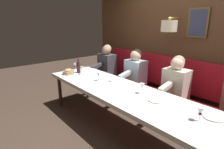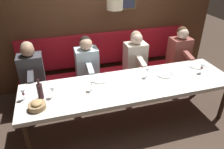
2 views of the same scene
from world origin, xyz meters
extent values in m
plane|color=#423328|center=(0.00, 0.00, 0.00)|extent=(12.00, 12.00, 0.00)
cube|color=silver|center=(0.00, 0.00, 0.71)|extent=(0.90, 3.23, 0.06)
cylinder|color=#301E12|center=(-0.35, 1.51, 0.34)|extent=(0.07, 0.07, 0.68)
cylinder|color=#301E12|center=(0.35, 1.51, 0.34)|extent=(0.07, 0.07, 0.68)
cube|color=red|center=(0.89, 0.00, 0.23)|extent=(0.52, 3.43, 0.45)
cube|color=#51331E|center=(1.48, 0.00, 1.45)|extent=(0.10, 4.63, 2.90)
cube|color=red|center=(1.39, 0.00, 0.77)|extent=(0.10, 3.43, 0.64)
cube|color=brown|center=(1.42, -0.44, 1.75)|extent=(0.04, 0.36, 0.50)
cube|color=#2D334C|center=(1.40, -0.44, 1.75)|extent=(0.01, 0.30, 0.44)
cylinder|color=#A37F38|center=(1.25, -0.08, 1.84)|extent=(0.35, 0.02, 0.02)
cylinder|color=beige|center=(1.08, -0.08, 1.70)|extent=(0.28, 0.28, 0.20)
sphere|color=#A37F38|center=(1.08, -0.08, 1.83)|extent=(0.06, 0.06, 0.06)
cube|color=beige|center=(0.89, -0.44, 0.73)|extent=(0.30, 0.40, 0.56)
sphere|color=beige|center=(0.87, -0.44, 1.11)|extent=(0.22, 0.22, 0.22)
sphere|color=tan|center=(0.90, -0.44, 1.14)|extent=(0.20, 0.20, 0.20)
cube|color=beige|center=(0.60, -0.44, 0.77)|extent=(0.33, 0.09, 0.14)
cube|color=silver|center=(0.89, 0.49, 0.73)|extent=(0.30, 0.40, 0.56)
sphere|color=#D1A889|center=(0.87, 0.49, 1.11)|extent=(0.22, 0.22, 0.22)
sphere|color=black|center=(0.90, 0.49, 1.14)|extent=(0.20, 0.20, 0.20)
cube|color=silver|center=(0.60, 0.49, 0.77)|extent=(0.33, 0.09, 0.14)
cube|color=#3D3D42|center=(0.89, 1.44, 0.73)|extent=(0.30, 0.40, 0.56)
sphere|color=#A37A60|center=(0.87, 1.44, 1.11)|extent=(0.22, 0.22, 0.22)
sphere|color=tan|center=(0.90, 1.44, 1.14)|extent=(0.20, 0.20, 0.20)
cube|color=#3D3D42|center=(0.60, 1.44, 0.77)|extent=(0.33, 0.09, 0.14)
cylinder|color=silver|center=(0.23, 0.41, 0.75)|extent=(0.24, 0.24, 0.01)
cube|color=silver|center=(0.21, 0.26, 0.74)|extent=(0.17, 0.02, 0.01)
cube|color=silver|center=(0.25, 0.55, 0.74)|extent=(0.18, 0.02, 0.01)
cylinder|color=silver|center=(0.09, -0.62, 0.75)|extent=(0.24, 0.24, 0.01)
cube|color=silver|center=(0.07, -0.77, 0.74)|extent=(0.17, 0.02, 0.01)
cube|color=silver|center=(0.11, -0.48, 0.74)|extent=(0.18, 0.02, 0.01)
cylinder|color=silver|center=(0.20, -1.32, 0.75)|extent=(0.24, 0.24, 0.01)
cube|color=silver|center=(0.22, -1.17, 0.74)|extent=(0.18, 0.04, 0.01)
cylinder|color=silver|center=(0.13, -0.33, 0.74)|extent=(0.06, 0.06, 0.00)
cylinder|color=silver|center=(0.13, -0.33, 0.78)|extent=(0.01, 0.01, 0.07)
cone|color=silver|center=(0.13, -0.33, 0.86)|extent=(0.07, 0.07, 0.08)
cylinder|color=silver|center=(0.00, -1.24, 0.74)|extent=(0.06, 0.06, 0.00)
cylinder|color=silver|center=(0.00, -1.24, 0.78)|extent=(0.01, 0.01, 0.07)
cone|color=silver|center=(0.00, -1.24, 0.86)|extent=(0.07, 0.07, 0.08)
cylinder|color=maroon|center=(0.00, -1.24, 0.83)|extent=(0.03, 0.03, 0.02)
cylinder|color=silver|center=(0.04, 1.50, 0.74)|extent=(0.06, 0.06, 0.00)
cylinder|color=silver|center=(0.04, 1.50, 0.78)|extent=(0.01, 0.01, 0.07)
cone|color=silver|center=(0.04, 1.50, 0.86)|extent=(0.07, 0.07, 0.08)
cylinder|color=maroon|center=(0.04, 1.50, 0.83)|extent=(0.03, 0.03, 0.02)
cylinder|color=silver|center=(0.00, 0.59, 0.74)|extent=(0.06, 0.06, 0.00)
cylinder|color=silver|center=(0.00, 0.59, 0.78)|extent=(0.01, 0.01, 0.07)
cone|color=silver|center=(0.00, 0.59, 0.86)|extent=(0.07, 0.07, 0.08)
cylinder|color=silver|center=(-0.02, 1.13, 0.74)|extent=(0.06, 0.06, 0.00)
cylinder|color=silver|center=(-0.02, 1.13, 0.78)|extent=(0.01, 0.01, 0.07)
cone|color=silver|center=(-0.02, 1.13, 0.86)|extent=(0.07, 0.07, 0.08)
cylinder|color=#33191E|center=(0.00, 1.29, 0.85)|extent=(0.08, 0.08, 0.22)
cylinder|color=#33191E|center=(0.00, 1.29, 1.00)|extent=(0.03, 0.03, 0.08)
cylinder|color=#9E7F56|center=(-0.22, 1.33, 0.78)|extent=(0.22, 0.22, 0.07)
ellipsoid|color=tan|center=(-0.22, 1.33, 0.83)|extent=(0.15, 0.13, 0.06)
camera|label=1|loc=(-1.85, -1.95, 1.79)|focal=29.09mm
camera|label=2|loc=(-2.55, 1.04, 2.46)|focal=34.46mm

